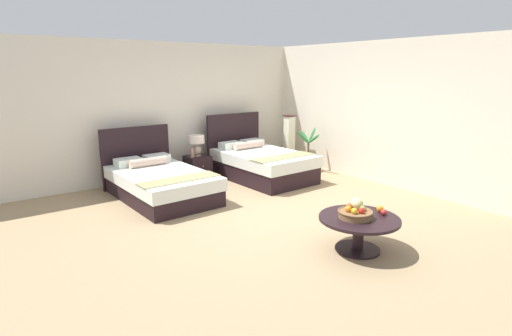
% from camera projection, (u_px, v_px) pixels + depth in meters
% --- Properties ---
extents(ground_plane, '(9.23, 9.99, 0.02)m').
position_uv_depth(ground_plane, '(277.00, 214.00, 6.24)').
color(ground_plane, '#9D835F').
extents(wall_back, '(9.23, 0.12, 2.73)m').
position_uv_depth(wall_back, '(181.00, 110.00, 8.41)').
color(wall_back, silver).
rests_on(wall_back, ground).
extents(wall_side_right, '(0.12, 5.59, 2.73)m').
position_uv_depth(wall_side_right, '(376.00, 113.00, 7.87)').
color(wall_side_right, beige).
rests_on(wall_side_right, ground).
extents(bed_near_window, '(1.38, 2.18, 1.14)m').
position_uv_depth(bed_near_window, '(160.00, 182.00, 6.99)').
color(bed_near_window, black).
rests_on(bed_near_window, ground).
extents(bed_near_corner, '(1.40, 2.12, 1.26)m').
position_uv_depth(bed_near_corner, '(261.00, 163.00, 8.26)').
color(bed_near_corner, black).
rests_on(bed_near_corner, ground).
extents(nightstand, '(0.46, 0.47, 0.48)m').
position_uv_depth(nightstand, '(198.00, 168.00, 8.20)').
color(nightstand, black).
rests_on(nightstand, ground).
extents(table_lamp, '(0.33, 0.33, 0.42)m').
position_uv_depth(table_lamp, '(196.00, 143.00, 8.09)').
color(table_lamp, tan).
rests_on(table_lamp, nightstand).
extents(vase, '(0.09, 0.09, 0.19)m').
position_uv_depth(vase, '(192.00, 152.00, 8.01)').
color(vase, '#9A705D').
rests_on(vase, nightstand).
extents(coffee_table, '(0.98, 0.98, 0.43)m').
position_uv_depth(coffee_table, '(359.00, 226.00, 4.90)').
color(coffee_table, black).
rests_on(coffee_table, ground).
extents(fruit_bowl, '(0.42, 0.42, 0.23)m').
position_uv_depth(fruit_bowl, '(355.00, 212.00, 4.85)').
color(fruit_bowl, brown).
rests_on(fruit_bowl, coffee_table).
extents(loose_apple, '(0.08, 0.08, 0.08)m').
position_uv_depth(loose_apple, '(384.00, 212.00, 4.93)').
color(loose_apple, red).
rests_on(loose_apple, coffee_table).
extents(loose_orange, '(0.09, 0.09, 0.09)m').
position_uv_depth(loose_orange, '(380.00, 209.00, 5.04)').
color(loose_orange, orange).
rests_on(loose_orange, coffee_table).
extents(floor_lamp_corner, '(0.23, 0.23, 1.18)m').
position_uv_depth(floor_lamp_corner, '(289.00, 141.00, 9.27)').
color(floor_lamp_corner, '#391B1B').
rests_on(floor_lamp_corner, ground).
extents(potted_palm, '(0.59, 0.60, 0.97)m').
position_uv_depth(potted_palm, '(308.00, 160.00, 8.87)').
color(potted_palm, brown).
rests_on(potted_palm, ground).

